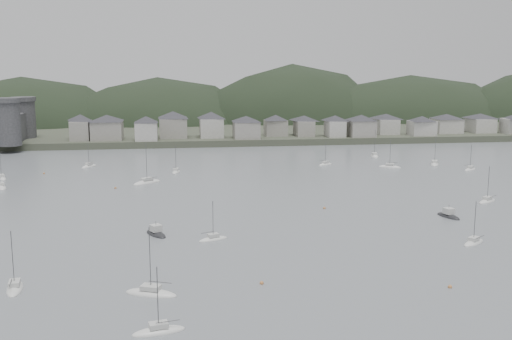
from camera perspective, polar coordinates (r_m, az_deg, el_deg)
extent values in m
plane|color=slate|center=(102.95, 5.95, -10.45)|extent=(900.00, 900.00, 0.00)
cube|color=#383D2D|center=(390.81, -4.53, 4.85)|extent=(900.00, 250.00, 3.00)
ellipsoid|color=black|center=(378.53, -21.29, 2.27)|extent=(138.98, 92.48, 81.13)
ellipsoid|color=black|center=(369.38, -9.30, 2.67)|extent=(132.08, 90.41, 79.74)
ellipsoid|color=black|center=(377.12, 3.42, 2.51)|extent=(133.88, 88.37, 101.41)
ellipsoid|color=black|center=(393.98, 14.38, 2.88)|extent=(165.81, 81.78, 82.55)
cylinder|color=#343336|center=(269.43, -22.73, 4.08)|extent=(10.00, 10.00, 18.00)
cylinder|color=#343336|center=(296.54, -21.37, 4.54)|extent=(10.00, 10.00, 17.00)
cube|color=#343336|center=(283.21, -21.98, 3.77)|extent=(3.50, 30.00, 12.00)
cube|color=gray|center=(280.05, -16.49, 3.67)|extent=(8.34, 12.91, 8.59)
pyramid|color=#2C2C31|center=(279.52, -16.55, 4.85)|extent=(15.78, 15.78, 3.01)
cube|color=gray|center=(277.95, -14.12, 3.71)|extent=(13.68, 13.35, 8.36)
pyramid|color=#2C2C31|center=(277.43, -14.17, 4.87)|extent=(20.07, 20.07, 2.93)
cube|color=#A6A39C|center=(271.37, -10.50, 3.67)|extent=(9.78, 10.20, 8.08)
pyramid|color=#2C2C31|center=(270.85, -10.54, 4.82)|extent=(14.83, 14.83, 2.83)
cube|color=gray|center=(280.64, -7.96, 4.05)|extent=(12.59, 13.33, 9.09)
pyramid|color=#2C2C31|center=(280.09, -7.99, 5.29)|extent=(19.24, 19.24, 3.18)
cube|color=#A6A39C|center=(279.70, -4.31, 4.07)|extent=(10.74, 12.17, 8.87)
pyramid|color=#2C2C31|center=(279.16, -4.32, 5.29)|extent=(17.01, 17.01, 3.10)
cube|color=gray|center=(274.72, -0.94, 3.87)|extent=(11.63, 12.09, 7.69)
pyramid|color=#2C2C31|center=(274.22, -0.95, 4.95)|extent=(17.61, 17.61, 2.69)
cube|color=gray|center=(285.52, 1.90, 4.07)|extent=(10.37, 9.35, 7.44)
pyramid|color=#2C2C31|center=(285.05, 1.91, 5.07)|extent=(14.65, 14.65, 2.60)
cube|color=gray|center=(285.80, 4.63, 4.02)|extent=(8.24, 12.20, 7.22)
pyramid|color=#2C2C31|center=(285.34, 4.65, 5.00)|extent=(15.17, 15.17, 2.53)
cube|color=#A6A39C|center=(284.11, 7.60, 3.96)|extent=(8.06, 10.91, 7.46)
pyramid|color=#2C2C31|center=(283.64, 7.63, 4.97)|extent=(14.08, 14.08, 2.61)
cube|color=gray|center=(286.24, 10.06, 3.96)|extent=(11.73, 11.78, 7.66)
pyramid|color=#2C2C31|center=(285.76, 10.10, 4.99)|extent=(17.46, 17.46, 2.68)
cube|color=#A6A39C|center=(300.71, 12.36, 4.13)|extent=(10.19, 13.02, 7.33)
pyramid|color=#2C2C31|center=(300.27, 12.39, 5.07)|extent=(17.23, 17.23, 2.57)
cube|color=#A6A39C|center=(298.15, 15.64, 3.90)|extent=(11.70, 9.81, 6.88)
pyramid|color=#2C2C31|center=(297.73, 15.68, 4.79)|extent=(15.97, 15.97, 2.41)
cube|color=#A6A39C|center=(313.18, 17.83, 4.07)|extent=(12.83, 12.48, 7.00)
pyramid|color=#2C2C31|center=(312.77, 17.87, 4.93)|extent=(18.79, 18.79, 2.45)
cube|color=#A6A39C|center=(322.02, 20.73, 4.05)|extent=(11.07, 13.50, 6.97)
pyramid|color=#2C2C31|center=(321.63, 20.79, 4.89)|extent=(18.25, 18.25, 2.44)
ellipsoid|color=silver|center=(222.70, -15.76, 0.31)|extent=(5.99, 7.90, 1.54)
cube|color=beige|center=(222.53, -15.77, 0.58)|extent=(2.82, 3.18, 0.70)
cylinder|color=#3F3F42|center=(221.96, -15.82, 1.57)|extent=(0.12, 0.12, 9.63)
cylinder|color=#3F3F42|center=(221.17, -15.64, 0.68)|extent=(1.82, 3.05, 0.10)
ellipsoid|color=silver|center=(243.98, 11.32, 1.30)|extent=(4.20, 8.82, 1.69)
cube|color=beige|center=(243.81, 11.33, 1.57)|extent=(2.37, 3.25, 0.70)
cylinder|color=#3F3F42|center=(243.24, 11.37, 2.57)|extent=(0.12, 0.12, 10.59)
cylinder|color=#3F3F42|center=(245.04, 11.16, 1.74)|extent=(0.79, 3.77, 0.10)
ellipsoid|color=silver|center=(218.38, 12.73, 0.26)|extent=(8.16, 6.13, 1.59)
cube|color=beige|center=(218.21, 12.74, 0.54)|extent=(3.28, 2.89, 0.70)
cylinder|color=#3F3F42|center=(217.61, 12.78, 1.58)|extent=(0.12, 0.12, 9.93)
cylinder|color=#3F3F42|center=(219.21, 12.99, 0.72)|extent=(3.16, 1.85, 0.10)
ellipsoid|color=silver|center=(221.18, 19.89, 0.03)|extent=(6.90, 6.03, 1.40)
cube|color=beige|center=(221.02, 19.90, 0.28)|extent=(2.87, 2.71, 0.70)
cylinder|color=#3F3F42|center=(220.50, 19.96, 1.18)|extent=(0.12, 0.12, 8.73)
cylinder|color=#3F3F42|center=(221.14, 19.59, 0.45)|extent=(2.55, 2.00, 0.10)
ellipsoid|color=silver|center=(208.33, -23.27, -0.77)|extent=(5.35, 7.93, 1.52)
cube|color=beige|center=(208.15, -23.29, -0.48)|extent=(2.62, 3.11, 0.70)
cylinder|color=#3F3F42|center=(207.55, -23.36, 0.56)|extent=(0.12, 0.12, 9.51)
ellipsoid|color=silver|center=(105.86, -22.18, -10.55)|extent=(3.55, 7.99, 1.54)
cube|color=beige|center=(105.50, -22.22, -10.01)|extent=(2.07, 2.92, 0.70)
cylinder|color=#3F3F42|center=(104.29, -22.36, -7.98)|extent=(0.12, 0.12, 9.65)
cylinder|color=#3F3F42|center=(104.12, -22.53, -9.97)|extent=(0.60, 3.45, 0.10)
ellipsoid|color=silver|center=(205.11, -7.69, -0.20)|extent=(3.66, 7.57, 1.45)
cube|color=beige|center=(204.94, -7.70, 0.08)|extent=(2.05, 2.80, 0.70)
cylinder|color=#3F3F42|center=(204.35, -7.72, 1.09)|extent=(0.12, 0.12, 9.08)
cylinder|color=#3F3F42|center=(206.11, -7.77, 0.29)|extent=(0.72, 3.23, 0.10)
ellipsoid|color=silver|center=(84.74, -9.34, -15.13)|extent=(7.66, 3.77, 1.47)
cube|color=beige|center=(84.31, -9.36, -14.49)|extent=(2.84, 2.10, 0.70)
cylinder|color=#3F3F42|center=(82.86, -9.43, -12.16)|extent=(0.12, 0.12, 9.18)
cylinder|color=#3F3F42|center=(83.81, -8.46, -14.21)|extent=(3.26, 0.76, 0.10)
ellipsoid|color=silver|center=(97.64, -10.06, -11.68)|extent=(9.14, 5.91, 1.75)
cube|color=beige|center=(97.22, -10.08, -11.04)|extent=(3.56, 2.94, 0.70)
cylinder|color=#3F3F42|center=(95.73, -10.16, -8.56)|extent=(0.12, 0.12, 10.92)
cylinder|color=#3F3F42|center=(97.53, -9.21, -10.60)|extent=(3.67, 1.59, 0.10)
ellipsoid|color=silver|center=(193.07, -23.36, -1.57)|extent=(6.26, 9.51, 1.82)
cube|color=beige|center=(192.85, -23.39, -1.21)|extent=(3.10, 3.72, 0.70)
ellipsoid|color=silver|center=(125.06, -4.14, -6.70)|extent=(6.80, 4.35, 1.30)
cube|color=beige|center=(124.80, -4.14, -6.28)|extent=(2.64, 2.18, 0.70)
cylinder|color=#3F3F42|center=(123.93, -4.16, -4.83)|extent=(0.12, 0.12, 8.12)
cylinder|color=#3F3F42|center=(125.00, -4.66, -6.00)|extent=(2.75, 1.18, 0.10)
ellipsoid|color=silver|center=(228.96, 16.79, 0.51)|extent=(6.33, 9.26, 1.78)
cube|color=beige|center=(228.78, 16.80, 0.81)|extent=(3.09, 3.65, 0.70)
cylinder|color=#3F3F42|center=(228.14, 16.86, 1.93)|extent=(0.12, 0.12, 11.11)
cylinder|color=#3F3F42|center=(229.71, 16.51, 1.00)|extent=(1.78, 3.67, 0.10)
ellipsoid|color=silver|center=(187.35, -10.43, -1.24)|extent=(9.80, 8.64, 1.99)
cube|color=beige|center=(187.11, -10.44, -0.85)|extent=(4.09, 3.87, 0.70)
cylinder|color=#3F3F42|center=(186.25, -10.49, 0.68)|extent=(0.12, 0.12, 12.44)
cylinder|color=#3F3F42|center=(185.87, -10.03, -0.74)|extent=(3.59, 2.84, 0.10)
ellipsoid|color=silver|center=(130.20, 20.18, -6.62)|extent=(6.92, 5.79, 1.38)
cube|color=beige|center=(129.93, 20.21, -6.20)|extent=(2.85, 2.64, 0.70)
cylinder|color=#3F3F42|center=(129.04, 20.30, -4.72)|extent=(0.12, 0.12, 8.64)
cylinder|color=#3F3F42|center=(129.66, 20.77, -6.02)|extent=(2.60, 1.88, 0.10)
ellipsoid|color=silver|center=(220.18, 6.69, 0.51)|extent=(6.75, 5.55, 1.34)
cube|color=beige|center=(220.03, 6.70, 0.76)|extent=(2.77, 2.54, 0.70)
cylinder|color=#3F3F42|center=(219.52, 6.71, 1.63)|extent=(0.12, 0.12, 8.38)
cylinder|color=#3F3F42|center=(220.34, 6.40, 0.92)|extent=(2.55, 1.78, 0.10)
ellipsoid|color=silver|center=(170.67, 21.34, -2.85)|extent=(7.60, 6.25, 1.51)
cube|color=beige|center=(170.46, 21.36, -2.51)|extent=(3.12, 2.86, 0.70)
cylinder|color=#3F3F42|center=(169.72, 21.44, -1.25)|extent=(0.12, 0.12, 9.44)
cylinder|color=#3F3F42|center=(170.25, 21.83, -2.36)|extent=(2.86, 2.00, 0.10)
ellipsoid|color=black|center=(150.61, 18.02, -4.29)|extent=(4.55, 7.65, 1.59)
cube|color=beige|center=(150.27, 18.04, -3.76)|extent=(2.55, 2.65, 1.40)
cylinder|color=#3F3F42|center=(150.07, 18.06, -3.43)|extent=(0.10, 0.10, 1.20)
ellipsoid|color=black|center=(130.23, -9.58, -6.14)|extent=(5.84, 7.80, 1.63)
cube|color=beige|center=(129.83, -9.60, -5.52)|extent=(2.88, 2.94, 1.40)
cylinder|color=#3F3F42|center=(129.60, -9.61, -5.13)|extent=(0.10, 0.10, 1.20)
sphere|color=#BB763E|center=(100.51, 0.55, -10.82)|extent=(0.70, 0.70, 0.70)
sphere|color=#BB763E|center=(152.46, 6.60, -3.66)|extent=(0.70, 0.70, 0.70)
sphere|color=#BB763E|center=(103.90, 18.16, -10.63)|extent=(0.70, 0.70, 0.70)
sphere|color=#BB763E|center=(181.16, -13.36, -1.69)|extent=(0.70, 0.70, 0.70)
sphere|color=#BB763E|center=(217.77, 12.71, 0.26)|extent=(0.70, 0.70, 0.70)
sphere|color=#BB763E|center=(212.64, -19.71, -0.31)|extent=(0.70, 0.70, 0.70)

